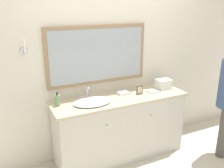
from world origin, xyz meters
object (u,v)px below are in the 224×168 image
at_px(soap_bottle, 57,100).
at_px(picture_frame, 140,90).
at_px(appliance_box, 164,84).
at_px(sink_basin, 92,101).

bearing_deg(soap_bottle, picture_frame, -5.25).
xyz_separation_m(soap_bottle, appliance_box, (1.54, -0.04, -0.00)).
height_order(appliance_box, picture_frame, appliance_box).
xyz_separation_m(sink_basin, soap_bottle, (-0.41, 0.10, 0.05)).
distance_m(soap_bottle, appliance_box, 1.54).
relative_size(sink_basin, soap_bottle, 2.82).
xyz_separation_m(soap_bottle, picture_frame, (1.10, -0.10, -0.01)).
bearing_deg(picture_frame, soap_bottle, 174.75).
distance_m(soap_bottle, picture_frame, 1.10).
bearing_deg(sink_basin, appliance_box, 2.89).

